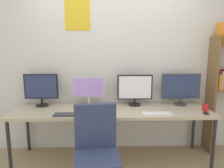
# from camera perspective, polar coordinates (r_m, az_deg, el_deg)

# --- Properties ---
(wall_back) EXTENTS (5.09, 0.11, 2.60)m
(wall_back) POSITION_cam_1_polar(r_m,az_deg,el_deg) (3.00, -0.21, 5.14)
(wall_back) COLOR silver
(wall_back) RESTS_ON ground_plane
(desk) EXTENTS (2.69, 0.68, 0.74)m
(desk) POSITION_cam_1_polar(r_m,az_deg,el_deg) (2.71, 0.03, -8.46)
(desk) COLOR tan
(desk) RESTS_ON ground_plane
(office_chair) EXTENTS (0.52, 0.52, 0.99)m
(office_chair) POSITION_cam_1_polar(r_m,az_deg,el_deg) (2.15, -4.56, -22.08)
(office_chair) COLOR #2D2D33
(office_chair) RESTS_ON ground_plane
(monitor_far_left) EXTENTS (0.49, 0.18, 0.47)m
(monitor_far_left) POSITION_cam_1_polar(r_m,az_deg,el_deg) (2.99, -20.15, -1.23)
(monitor_far_left) COLOR black
(monitor_far_left) RESTS_ON desk
(monitor_center_left) EXTENTS (0.48, 0.18, 0.43)m
(monitor_center_left) POSITION_cam_1_polar(r_m,az_deg,el_deg) (2.85, -6.98, -1.59)
(monitor_center_left) COLOR silver
(monitor_center_left) RESTS_ON desk
(monitor_center_right) EXTENTS (0.52, 0.18, 0.46)m
(monitor_center_right) POSITION_cam_1_polar(r_m,az_deg,el_deg) (2.87, 6.76, -1.44)
(monitor_center_right) COLOR black
(monitor_center_right) RESTS_ON desk
(monitor_far_right) EXTENTS (0.57, 0.18, 0.47)m
(monitor_far_right) POSITION_cam_1_polar(r_m,az_deg,el_deg) (3.04, 19.62, -1.08)
(monitor_far_right) COLOR #38383D
(monitor_far_right) RESTS_ON desk
(keyboard_left) EXTENTS (0.35, 0.13, 0.02)m
(keyboard_left) POSITION_cam_1_polar(r_m,az_deg,el_deg) (2.52, -12.82, -8.77)
(keyboard_left) COLOR #38383D
(keyboard_left) RESTS_ON desk
(keyboard_right) EXTENTS (0.37, 0.13, 0.02)m
(keyboard_right) POSITION_cam_1_polar(r_m,az_deg,el_deg) (2.55, 13.01, -8.54)
(keyboard_right) COLOR silver
(keyboard_right) RESTS_ON desk
(computer_mouse) EXTENTS (0.06, 0.10, 0.03)m
(computer_mouse) POSITION_cam_1_polar(r_m,az_deg,el_deg) (2.78, 25.99, -7.67)
(computer_mouse) COLOR black
(computer_mouse) RESTS_ON desk
(coffee_mug) EXTENTS (0.11, 0.08, 0.09)m
(coffee_mug) POSITION_cam_1_polar(r_m,az_deg,el_deg) (2.91, 25.76, -6.27)
(coffee_mug) COLOR red
(coffee_mug) RESTS_ON desk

